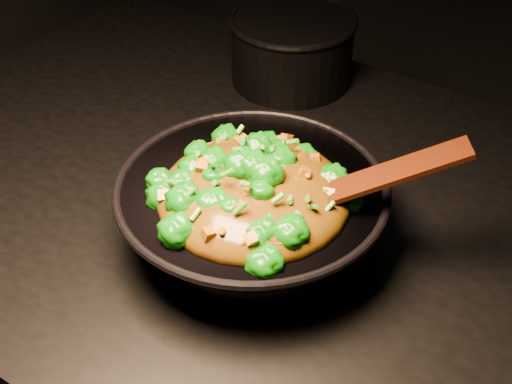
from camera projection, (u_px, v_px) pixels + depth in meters
The scene contains 5 objects.
stovetop at pixel (231, 357), 1.40m from camera, with size 1.20×0.90×0.90m, color black.
wok at pixel (252, 216), 0.97m from camera, with size 0.36×0.36×0.10m, color black, non-canonical shape.
stir_fry at pixel (254, 173), 0.90m from camera, with size 0.25×0.25×0.09m, color #117808, non-canonical shape.
spatula at pixel (365, 182), 0.88m from camera, with size 0.27×0.04×0.01m, color #3A1206.
back_pot at pixel (292, 49), 1.31m from camera, with size 0.22×0.22×0.13m, color black.
Camera 1 is at (0.52, -0.71, 1.59)m, focal length 50.00 mm.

